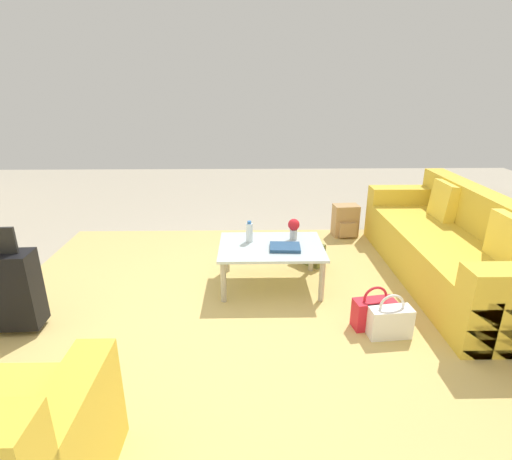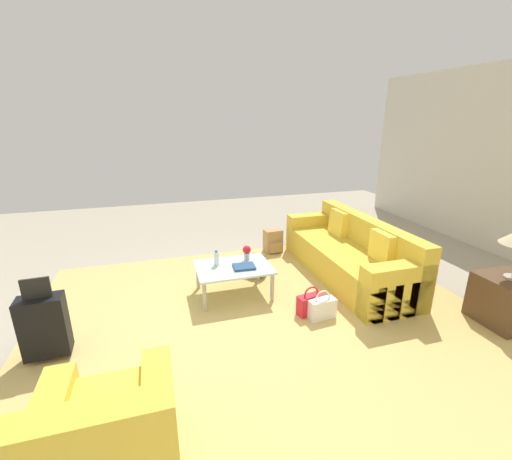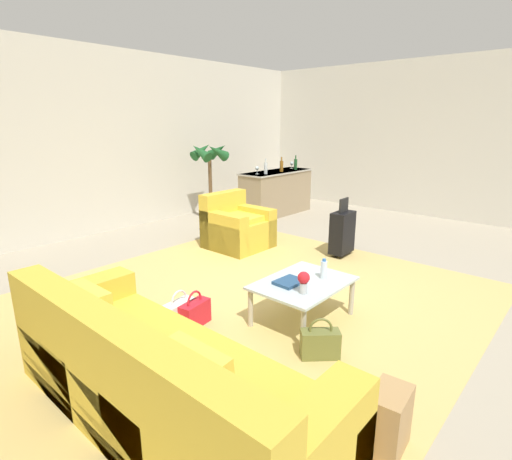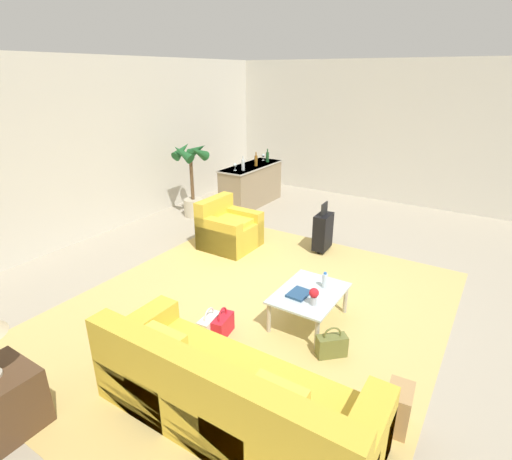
{
  "view_description": "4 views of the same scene",
  "coord_description": "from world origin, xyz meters",
  "px_view_note": "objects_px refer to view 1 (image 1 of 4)",
  "views": [
    {
      "loc": [
        -0.2,
        2.89,
        1.81
      ],
      "look_at": [
        -0.25,
        -0.19,
        0.67
      ],
      "focal_mm": 28.0,
      "sensor_mm": 36.0,
      "label": 1
    },
    {
      "loc": [
        0.48,
        3.45,
        2.22
      ],
      "look_at": [
        -0.63,
        -0.26,
        0.95
      ],
      "focal_mm": 24.0,
      "sensor_mm": 36.0,
      "label": 2
    },
    {
      "loc": [
        -3.39,
        -2.51,
        1.9
      ],
      "look_at": [
        -0.83,
        -0.27,
        0.97
      ],
      "focal_mm": 28.0,
      "sensor_mm": 36.0,
      "label": 3
    },
    {
      "loc": [
        -4.2,
        -2.16,
        2.83
      ],
      "look_at": [
        -0.25,
        0.34,
        0.97
      ],
      "focal_mm": 28.0,
      "sensor_mm": 36.0,
      "label": 4
    }
  ],
  "objects_px": {
    "coffee_table": "(271,251)",
    "flower_vase": "(294,227)",
    "handbag_olive": "(309,252)",
    "water_bottle": "(249,232)",
    "handbag_white": "(390,321)",
    "coffee_table_book": "(285,247)",
    "backpack_tan": "(345,221)",
    "couch": "(457,250)",
    "suitcase_black": "(10,289)",
    "handbag_red": "(374,313)"
  },
  "relations": [
    {
      "from": "handbag_red",
      "to": "flower_vase",
      "type": "bearing_deg",
      "value": -57.73
    },
    {
      "from": "flower_vase",
      "to": "handbag_olive",
      "type": "xyz_separation_m",
      "value": [
        -0.21,
        -0.33,
        -0.4
      ]
    },
    {
      "from": "couch",
      "to": "handbag_olive",
      "type": "bearing_deg",
      "value": -15.58
    },
    {
      "from": "coffee_table_book",
      "to": "flower_vase",
      "type": "relative_size",
      "value": 1.33
    },
    {
      "from": "coffee_table_book",
      "to": "backpack_tan",
      "type": "xyz_separation_m",
      "value": [
        -0.88,
        -1.37,
        -0.23
      ]
    },
    {
      "from": "coffee_table",
      "to": "flower_vase",
      "type": "xyz_separation_m",
      "value": [
        -0.22,
        -0.15,
        0.17
      ]
    },
    {
      "from": "water_bottle",
      "to": "handbag_red",
      "type": "relative_size",
      "value": 0.57
    },
    {
      "from": "coffee_table_book",
      "to": "suitcase_black",
      "type": "distance_m",
      "value": 2.21
    },
    {
      "from": "handbag_white",
      "to": "couch",
      "type": "bearing_deg",
      "value": -135.13
    },
    {
      "from": "handbag_white",
      "to": "handbag_olive",
      "type": "bearing_deg",
      "value": -72.42
    },
    {
      "from": "suitcase_black",
      "to": "handbag_white",
      "type": "distance_m",
      "value": 2.86
    },
    {
      "from": "couch",
      "to": "coffee_table",
      "type": "xyz_separation_m",
      "value": [
        1.79,
        0.1,
        0.05
      ]
    },
    {
      "from": "couch",
      "to": "handbag_white",
      "type": "bearing_deg",
      "value": 44.87
    },
    {
      "from": "couch",
      "to": "water_bottle",
      "type": "height_order",
      "value": "couch"
    },
    {
      "from": "flower_vase",
      "to": "handbag_olive",
      "type": "height_order",
      "value": "flower_vase"
    },
    {
      "from": "couch",
      "to": "handbag_red",
      "type": "xyz_separation_m",
      "value": [
        1.03,
        0.81,
        -0.17
      ]
    },
    {
      "from": "couch",
      "to": "coffee_table",
      "type": "relative_size",
      "value": 2.58
    },
    {
      "from": "coffee_table_book",
      "to": "water_bottle",
      "type": "bearing_deg",
      "value": -26.19
    },
    {
      "from": "couch",
      "to": "flower_vase",
      "type": "xyz_separation_m",
      "value": [
        1.57,
        -0.05,
        0.23
      ]
    },
    {
      "from": "handbag_red",
      "to": "handbag_olive",
      "type": "bearing_deg",
      "value": -74.5
    },
    {
      "from": "couch",
      "to": "handbag_white",
      "type": "height_order",
      "value": "couch"
    },
    {
      "from": "coffee_table",
      "to": "suitcase_black",
      "type": "xyz_separation_m",
      "value": [
        2.0,
        0.7,
        0.0
      ]
    },
    {
      "from": "coffee_table",
      "to": "water_bottle",
      "type": "bearing_deg",
      "value": -26.57
    },
    {
      "from": "water_bottle",
      "to": "suitcase_black",
      "type": "xyz_separation_m",
      "value": [
        1.8,
        0.8,
        -0.14
      ]
    },
    {
      "from": "water_bottle",
      "to": "flower_vase",
      "type": "bearing_deg",
      "value": -173.21
    },
    {
      "from": "flower_vase",
      "to": "handbag_red",
      "type": "distance_m",
      "value": 1.1
    },
    {
      "from": "water_bottle",
      "to": "backpack_tan",
      "type": "height_order",
      "value": "water_bottle"
    },
    {
      "from": "flower_vase",
      "to": "handbag_olive",
      "type": "distance_m",
      "value": 0.56
    },
    {
      "from": "handbag_red",
      "to": "water_bottle",
      "type": "bearing_deg",
      "value": -40.11
    },
    {
      "from": "handbag_olive",
      "to": "backpack_tan",
      "type": "relative_size",
      "value": 0.89
    },
    {
      "from": "couch",
      "to": "flower_vase",
      "type": "distance_m",
      "value": 1.59
    },
    {
      "from": "couch",
      "to": "suitcase_black",
      "type": "relative_size",
      "value": 2.9
    },
    {
      "from": "coffee_table_book",
      "to": "handbag_olive",
      "type": "height_order",
      "value": "coffee_table_book"
    },
    {
      "from": "flower_vase",
      "to": "handbag_olive",
      "type": "bearing_deg",
      "value": -123.18
    },
    {
      "from": "handbag_olive",
      "to": "backpack_tan",
      "type": "height_order",
      "value": "backpack_tan"
    },
    {
      "from": "couch",
      "to": "handbag_red",
      "type": "height_order",
      "value": "couch"
    },
    {
      "from": "couch",
      "to": "handbag_red",
      "type": "relative_size",
      "value": 6.88
    },
    {
      "from": "water_bottle",
      "to": "handbag_white",
      "type": "relative_size",
      "value": 0.57
    },
    {
      "from": "flower_vase",
      "to": "backpack_tan",
      "type": "distance_m",
      "value": 1.42
    },
    {
      "from": "coffee_table_book",
      "to": "couch",
      "type": "bearing_deg",
      "value": -170.68
    },
    {
      "from": "flower_vase",
      "to": "backpack_tan",
      "type": "bearing_deg",
      "value": -124.42
    },
    {
      "from": "couch",
      "to": "handbag_white",
      "type": "distance_m",
      "value": 1.34
    },
    {
      "from": "coffee_table",
      "to": "flower_vase",
      "type": "height_order",
      "value": "flower_vase"
    },
    {
      "from": "couch",
      "to": "handbag_olive",
      "type": "xyz_separation_m",
      "value": [
        1.36,
        -0.38,
        -0.17
      ]
    },
    {
      "from": "water_bottle",
      "to": "coffee_table_book",
      "type": "height_order",
      "value": "water_bottle"
    },
    {
      "from": "suitcase_black",
      "to": "flower_vase",
      "type": "bearing_deg",
      "value": -159.05
    },
    {
      "from": "coffee_table",
      "to": "coffee_table_book",
      "type": "bearing_deg",
      "value": 146.31
    },
    {
      "from": "handbag_red",
      "to": "coffee_table",
      "type": "bearing_deg",
      "value": -42.98
    },
    {
      "from": "flower_vase",
      "to": "backpack_tan",
      "type": "xyz_separation_m",
      "value": [
        -0.78,
        -1.14,
        -0.34
      ]
    },
    {
      "from": "couch",
      "to": "suitcase_black",
      "type": "height_order",
      "value": "suitcase_black"
    }
  ]
}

